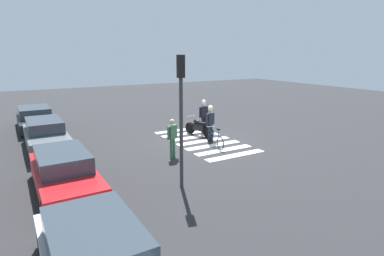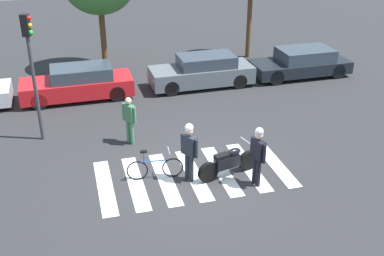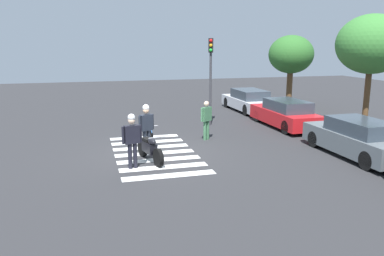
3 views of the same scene
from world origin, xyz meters
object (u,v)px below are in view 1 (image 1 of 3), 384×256
officer_on_foot (204,113)px  traffic_light_pole (181,101)px  officer_by_motorcycle (210,120)px  car_grey_coupe (46,136)px  police_motorcycle (199,128)px  pedestrian_bystander (172,136)px  leaning_bicycle (215,140)px  car_black_suv (35,119)px  car_red_convertible (64,174)px

officer_on_foot → traffic_light_pole: 7.93m
officer_by_motorcycle → car_grey_coupe: size_ratio=0.41×
police_motorcycle → officer_on_foot: 1.14m
police_motorcycle → pedestrian_bystander: 3.89m
leaning_bicycle → officer_by_motorcycle: 1.27m
car_black_suv → leaning_bicycle: bearing=-139.6°
leaning_bicycle → officer_on_foot: (2.82, -1.11, 0.73)m
officer_on_foot → car_red_convertible: 9.43m
officer_on_foot → officer_by_motorcycle: 1.99m
officer_on_foot → officer_by_motorcycle: officer_by_motorcycle is taller
leaning_bicycle → officer_by_motorcycle: officer_by_motorcycle is taller
car_red_convertible → police_motorcycle: bearing=-61.7°
police_motorcycle → leaning_bicycle: 2.22m
traffic_light_pole → police_motorcycle: bearing=-36.2°
leaning_bicycle → traffic_light_pole: size_ratio=0.39×
police_motorcycle → leaning_bicycle: police_motorcycle is taller
leaning_bicycle → officer_on_foot: 3.12m
police_motorcycle → officer_on_foot: size_ratio=1.09×
car_red_convertible → leaning_bicycle: bearing=-75.4°
pedestrian_bystander → leaning_bicycle: bearing=-81.6°
car_grey_coupe → traffic_light_pole: bearing=-152.9°
car_grey_coupe → car_black_suv: 4.89m
police_motorcycle → car_black_suv: (6.27, 7.62, 0.17)m
pedestrian_bystander → car_grey_coupe: pedestrian_bystander is taller
pedestrian_bystander → traffic_light_pole: size_ratio=0.39×
pedestrian_bystander → car_black_suv: (8.82, 4.73, -0.35)m
car_grey_coupe → leaning_bicycle: bearing=-116.7°
officer_on_foot → car_black_suv: bearing=55.9°
pedestrian_bystander → traffic_light_pole: (-2.93, 1.12, 1.96)m
police_motorcycle → car_red_convertible: (-4.03, 7.49, 0.21)m
traffic_light_pole → car_grey_coupe: bearing=27.1°
leaning_bicycle → car_grey_coupe: bearing=63.3°
pedestrian_bystander → car_grey_coupe: 6.08m
leaning_bicycle → traffic_light_pole: traffic_light_pole is taller
officer_by_motorcycle → car_red_convertible: bearing=110.8°
officer_on_foot → pedestrian_bystander: size_ratio=1.10×
leaning_bicycle → officer_by_motorcycle: bearing=-19.9°
leaning_bicycle → car_red_convertible: size_ratio=0.37×
officer_by_motorcycle → car_red_convertible: size_ratio=0.41×
pedestrian_bystander → car_grey_coupe: (3.94, 4.62, -0.29)m
officer_on_foot → car_grey_coupe: bearing=84.8°
officer_on_foot → pedestrian_bystander: bearing=131.6°
officer_by_motorcycle → traffic_light_pole: bearing=137.3°
officer_by_motorcycle → car_grey_coupe: officer_by_motorcycle is taller
pedestrian_bystander → police_motorcycle: bearing=-48.6°
police_motorcycle → car_red_convertible: bearing=118.3°
car_grey_coupe → car_red_convertible: bearing=-179.8°
leaning_bicycle → officer_on_foot: officer_on_foot is taller
pedestrian_bystander → traffic_light_pole: 3.69m
car_grey_coupe → pedestrian_bystander: bearing=-130.4°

